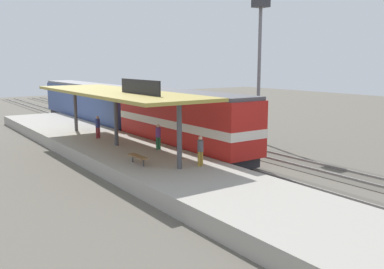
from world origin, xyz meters
The scene contains 13 objects.
ground_plane centered at (2.00, 0.00, 0.00)m, with size 120.00×120.00×0.00m, color #5B564C.
track_near centered at (0.00, 0.00, 0.03)m, with size 3.20×110.00×0.16m.
track_far centered at (4.60, 0.00, 0.03)m, with size 3.20×110.00×0.16m.
platform centered at (-4.60, 0.00, 0.45)m, with size 6.00×44.00×0.90m, color #9E998E.
station_canopy centered at (-4.60, -0.09, 4.53)m, with size 5.20×18.00×4.70m.
platform_bench centered at (-6.00, -5.83, 1.34)m, with size 0.44×1.70×0.50m.
locomotive centered at (0.00, -1.39, 2.41)m, with size 2.93×14.43×4.44m.
passenger_carriage_single centered at (0.00, 16.61, 2.31)m, with size 2.90×20.00×4.24m.
freight_car centered at (4.60, 4.60, 1.97)m, with size 2.80×12.00×3.54m.
light_mast centered at (7.80, -1.13, 8.40)m, with size 1.10×1.10×11.70m.
person_waiting centered at (-2.91, -2.86, 1.85)m, with size 0.34×0.34×1.71m.
person_walking centered at (-4.55, 3.41, 1.85)m, with size 0.34×0.34×1.71m.
person_boarding centered at (-3.33, -8.19, 1.85)m, with size 0.34×0.34×1.71m.
Camera 1 is at (-16.95, -26.82, 6.65)m, focal length 39.60 mm.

